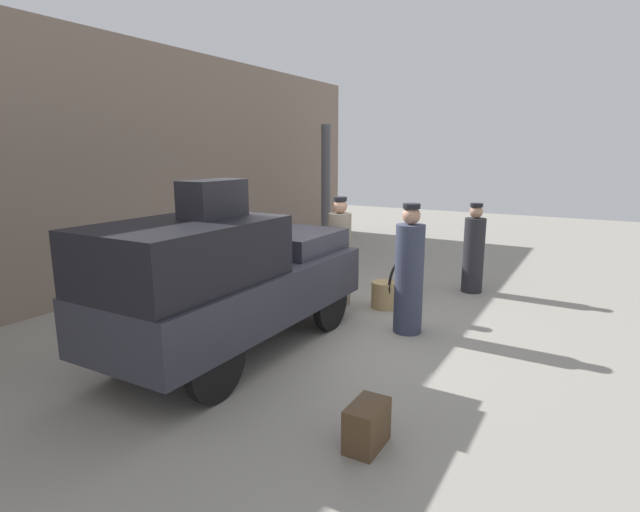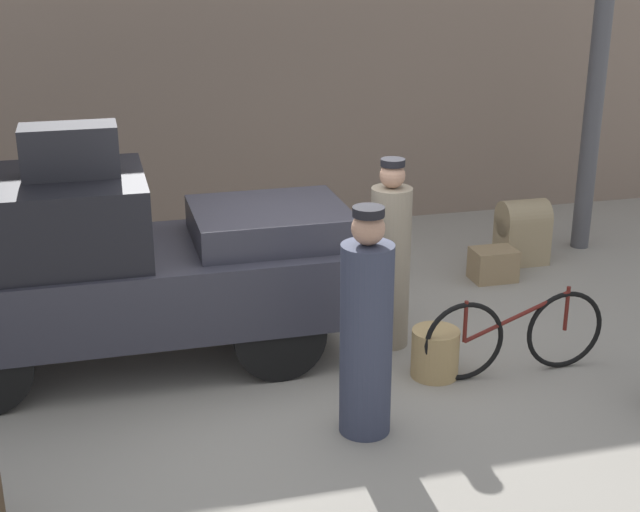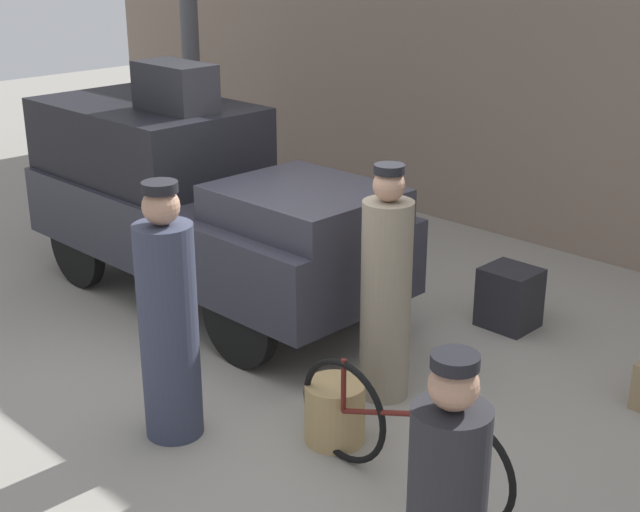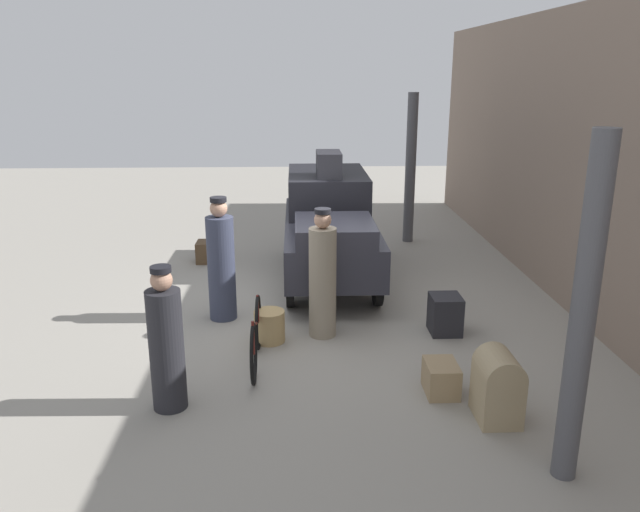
% 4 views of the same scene
% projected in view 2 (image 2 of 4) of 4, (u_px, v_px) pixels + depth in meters
% --- Properties ---
extents(ground_plane, '(30.00, 30.00, 0.00)m').
position_uv_depth(ground_plane, '(304.00, 363.00, 8.11)').
color(ground_plane, gray).
extents(station_building_facade, '(16.00, 0.15, 4.50)m').
position_uv_depth(station_building_facade, '(226.00, 56.00, 11.05)').
color(station_building_facade, gray).
rests_on(station_building_facade, ground).
extents(canopy_pillar_right, '(0.22, 0.22, 3.13)m').
position_uv_depth(canopy_pillar_right, '(592.00, 123.00, 10.62)').
color(canopy_pillar_right, '#4C4C51').
rests_on(canopy_pillar_right, ground).
extents(truck, '(3.94, 1.52, 1.78)m').
position_uv_depth(truck, '(106.00, 262.00, 7.77)').
color(truck, black).
rests_on(truck, ground).
extents(bicycle, '(1.69, 0.04, 0.78)m').
position_uv_depth(bicycle, '(515.00, 335.00, 7.80)').
color(bicycle, black).
rests_on(bicycle, ground).
extents(wicker_basket, '(0.42, 0.42, 0.44)m').
position_uv_depth(wicker_basket, '(435.00, 353.00, 7.81)').
color(wicker_basket, tan).
rests_on(wicker_basket, ground).
extents(porter_with_bicycle, '(0.40, 0.40, 1.83)m').
position_uv_depth(porter_with_bicycle, '(366.00, 333.00, 6.74)').
color(porter_with_bicycle, '#33384C').
rests_on(porter_with_bicycle, ground).
extents(porter_lifting_near_truck, '(0.37, 0.37, 1.80)m').
position_uv_depth(porter_lifting_near_truck, '(390.00, 262.00, 8.22)').
color(porter_lifting_near_truck, gray).
rests_on(porter_lifting_near_truck, ground).
extents(suitcase_black_upright, '(0.49, 0.36, 0.36)m').
position_uv_depth(suitcase_black_upright, '(493.00, 264.00, 10.01)').
color(suitcase_black_upright, '#937A56').
rests_on(suitcase_black_upright, ground).
extents(trunk_barrel_dark, '(0.55, 0.43, 0.77)m').
position_uv_depth(trunk_barrel_dark, '(523.00, 230.00, 10.49)').
color(trunk_barrel_dark, '#9E8966').
rests_on(trunk_barrel_dark, ground).
extents(suitcase_small_leather, '(0.46, 0.42, 0.54)m').
position_uv_depth(suitcase_small_leather, '(337.00, 257.00, 9.98)').
color(suitcase_small_leather, '#232328').
rests_on(suitcase_small_leather, ground).
extents(trunk_on_truck_roof, '(0.79, 0.42, 0.43)m').
position_uv_depth(trunk_on_truck_roof, '(70.00, 151.00, 7.38)').
color(trunk_on_truck_roof, '#232328').
rests_on(trunk_on_truck_roof, truck).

